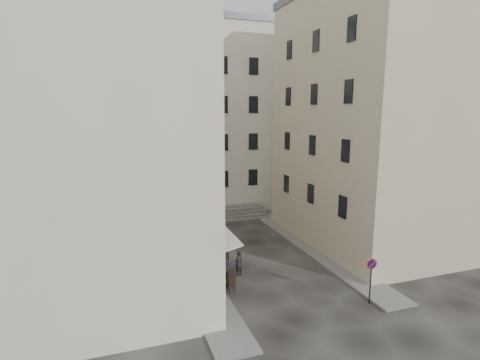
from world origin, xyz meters
name	(u,v)px	position (x,y,z in m)	size (l,w,h in m)	color
ground	(272,274)	(0.00, 0.00, 0.00)	(90.00, 90.00, 0.00)	black
sidewalk_left	(188,258)	(-4.50, 4.00, 0.06)	(2.00, 22.00, 0.12)	slate
sidewalk_right	(313,248)	(4.50, 3.00, 0.06)	(2.00, 18.00, 0.12)	slate
building_left	(79,103)	(-10.50, 3.00, 10.31)	(12.20, 16.20, 20.60)	beige
building_right	(384,119)	(10.50, 3.50, 9.31)	(12.20, 14.20, 18.60)	#C0B58E
building_back	(191,117)	(-1.00, 19.00, 9.31)	(18.20, 10.20, 18.60)	beige
cafe_storefront	(200,247)	(-4.32, 1.00, 1.88)	(1.74, 7.30, 3.50)	#45090B
stone_steps	(218,215)	(0.00, 12.57, 0.40)	(9.00, 3.15, 0.80)	#63605D
bollard_near	(227,280)	(-3.25, -1.00, 0.53)	(0.12, 0.12, 0.98)	black
bollard_mid	(211,257)	(-3.25, 2.50, 0.53)	(0.12, 0.12, 0.98)	black
bollard_far	(199,240)	(-3.25, 6.00, 0.53)	(0.12, 0.12, 0.98)	black
no_parking_sign	(371,272)	(3.30, -4.97, 1.76)	(0.56, 0.15, 2.48)	black
bistro_table_a	(223,285)	(-3.57, -1.39, 0.46)	(1.27, 0.59, 0.89)	black
bistro_table_b	(223,277)	(-3.25, -0.27, 0.42)	(1.17, 0.55, 0.82)	black
bistro_table_c	(212,260)	(-3.27, 2.22, 0.43)	(1.20, 0.56, 0.84)	black
bistro_table_d	(219,259)	(-2.79, 2.29, 0.45)	(1.24, 0.58, 0.87)	black
bistro_table_e	(209,251)	(-3.03, 3.78, 0.47)	(1.30, 0.61, 0.92)	black
pedestrian	(239,263)	(-2.05, 0.48, 0.79)	(0.58, 0.38, 1.58)	black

